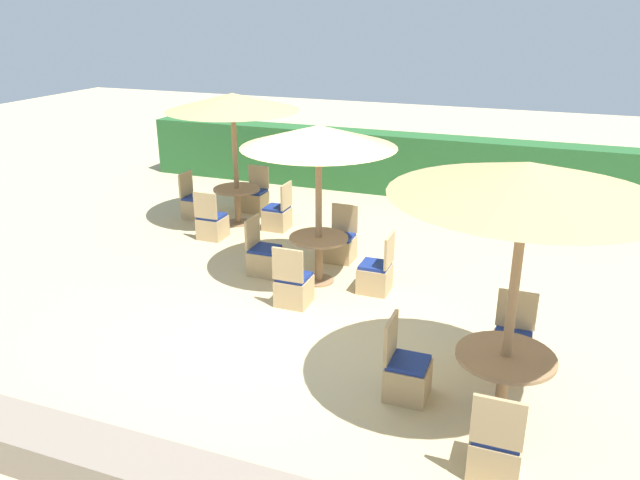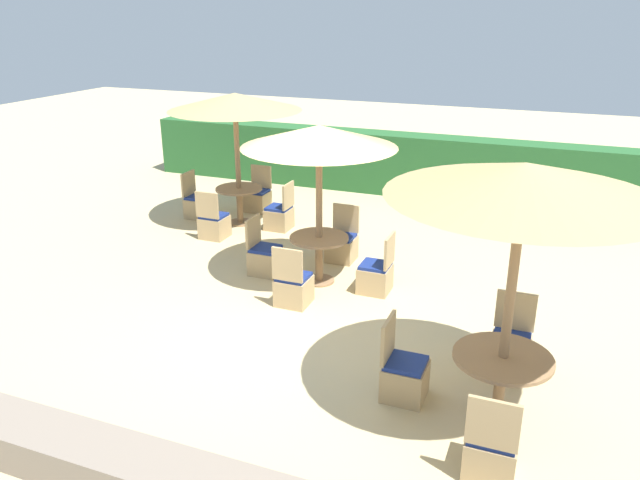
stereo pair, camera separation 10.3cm
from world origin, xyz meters
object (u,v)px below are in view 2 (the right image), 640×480
Objects in this scene: parasol_center at (319,137)px; patio_chair_center_east at (376,275)px; patio_chair_center_north at (342,245)px; patio_chair_front_right_west at (404,376)px; patio_chair_front_right_south at (491,451)px; round_table_center at (319,249)px; patio_chair_front_right_north at (510,350)px; parasol_back_left at (235,102)px; patio_chair_back_left_west at (198,205)px; patio_chair_back_left_north at (258,198)px; parasol_front_right at (524,181)px; patio_chair_back_left_south at (214,224)px; patio_chair_back_left_east at (280,216)px; round_table_front_right at (502,369)px; patio_chair_center_south at (293,287)px; round_table_back_left at (239,197)px; patio_chair_center_west at (265,258)px.

parasol_center is 2.23m from patio_chair_center_east.
patio_chair_center_north is 1.00× the size of patio_chair_front_right_west.
patio_chair_front_right_south is (2.12, -3.40, 0.00)m from patio_chair_center_east.
patio_chair_center_east is at bearing -1.50° from round_table_center.
patio_chair_front_right_west is at bearing 43.75° from patio_chair_front_right_north.
patio_chair_center_east and patio_chair_front_right_south have the same top height.
parasol_back_left is 6.73m from patio_chair_front_right_west.
patio_chair_back_left_west and patio_chair_front_right_west have the same top height.
parasol_front_right is (5.55, -5.36, 2.30)m from patio_chair_back_left_north.
patio_chair_center_east is (3.48, -1.14, 0.00)m from patio_chair_back_left_south.
patio_chair_back_left_east is at bearing 130.67° from patio_chair_front_right_south.
parasol_back_left reaches higher than patio_chair_back_left_east.
round_table_center is 0.98× the size of patio_chair_front_right_north.
patio_chair_back_left_east is 6.45m from round_table_front_right.
patio_chair_back_left_east and patio_chair_center_south have the same top height.
round_table_center is at bearing -39.09° from parasol_back_left.
round_table_center is at bearing 140.60° from parasol_front_right.
patio_chair_front_right_north is at bearing -25.33° from patio_chair_back_left_south.
patio_chair_center_south is 3.47m from round_table_front_right.
parasol_center is at bearing 131.27° from patio_chair_back_left_north.
patio_chair_center_south is (2.48, -3.76, 0.00)m from patio_chair_back_left_north.
parasol_center reaches higher than round_table_front_right.
parasol_center reaches higher than patio_chair_center_north.
parasol_back_left reaches higher than patio_chair_back_left_south.
patio_chair_center_north and patio_chair_center_south have the same top height.
patio_chair_front_right_west is at bearing 119.46° from patio_chair_center_north.
round_table_center is 0.98× the size of patio_chair_front_right_south.
round_table_front_right is at bearing -134.07° from patio_chair_back_left_east.
patio_chair_front_right_north is (0.02, 0.94, -2.30)m from parasol_front_right.
patio_chair_back_left_south is 0.34× the size of parasol_front_right.
patio_chair_front_right_north is at bearing 88.68° from round_table_front_right.
round_table_center is 4.60m from patio_chair_front_right_south.
patio_chair_front_right_north is at bearing 133.75° from patio_chair_front_right_west.
patio_chair_back_left_north reaches higher than round_table_front_right.
patio_chair_center_west is (1.56, -2.04, -0.28)m from round_table_back_left.
patio_chair_center_west is (-0.94, -0.01, -2.02)m from parasol_center.
patio_chair_back_left_east is at bearing 128.86° from parasol_center.
patio_chair_center_north is 1.00× the size of patio_chair_center_south.
round_table_back_left is at bearing 135.49° from patio_chair_front_right_south.
parasol_back_left is 2.74× the size of patio_chair_front_right_north.
patio_chair_back_left_south reaches higher than round_table_back_left.
parasol_front_right reaches higher than patio_chair_front_right_west.
patio_chair_center_north is 5.33m from patio_chair_front_right_south.
parasol_center is 3.95m from patio_chair_front_right_north.
patio_chair_center_west is at bearing -20.89° from patio_chair_front_right_north.
patio_chair_back_left_west is at bearing -17.14° from patio_chair_center_north.
patio_chair_front_right_west is at bearing -177.42° from round_table_front_right.
patio_chair_back_left_east is (0.93, 0.90, 0.00)m from patio_chair_back_left_south.
parasol_back_left is at bearing 130.09° from patio_chair_center_south.
parasol_center is at bearing -26.75° from patio_chair_front_right_north.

